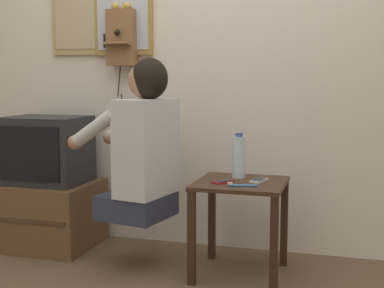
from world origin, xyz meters
name	(u,v)px	position (x,y,z in m)	size (l,w,h in m)	color
wall_back	(210,53)	(0.00, 1.23, 1.27)	(6.80, 0.05, 2.55)	beige
side_table	(240,201)	(0.31, 0.72, 0.43)	(0.49, 0.49, 0.54)	#382316
person	(142,145)	(-0.26, 0.67, 0.73)	(0.60, 0.49, 0.93)	#2D3347
tv_stand	(49,214)	(-1.02, 0.89, 0.21)	(0.60, 0.54, 0.43)	brown
television	(46,150)	(-1.02, 0.89, 0.65)	(0.51, 0.41, 0.44)	#232326
wall_phone_antique	(122,37)	(-0.58, 1.14, 1.38)	(0.23, 0.18, 0.79)	brown
framed_picture	(79,13)	(-0.92, 1.19, 1.55)	(0.40, 0.03, 0.56)	tan
wall_mirror	(123,4)	(-0.59, 1.18, 1.60)	(0.41, 0.03, 0.67)	olive
cell_phone_held	(223,182)	(0.22, 0.66, 0.55)	(0.12, 0.14, 0.01)	maroon
cell_phone_spare	(259,180)	(0.41, 0.75, 0.55)	(0.09, 0.14, 0.01)	silver
water_bottle	(239,157)	(0.27, 0.83, 0.66)	(0.08, 0.08, 0.26)	silver
toothbrush	(240,185)	(0.33, 0.58, 0.55)	(0.16, 0.05, 0.02)	#338CD8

